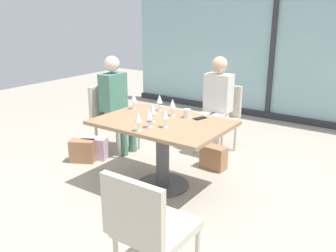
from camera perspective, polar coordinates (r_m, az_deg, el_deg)
The scene contains 20 objects.
ground_plane at distance 3.98m, azimuth -0.83°, elevation -9.30°, with size 12.00×12.00×0.00m, color #A89E8E.
window_wall_backdrop at distance 6.45m, azimuth 16.14°, elevation 11.70°, with size 5.56×0.10×2.70m.
dining_table_main at distance 3.77m, azimuth -0.86°, elevation -1.75°, with size 1.33×0.92×0.73m.
chair_far_left at distance 4.89m, azimuth -8.85°, elevation 1.91°, with size 0.50×0.46×0.87m.
chair_near_window at distance 4.84m, azimuth 8.03°, elevation 1.80°, with size 0.46×0.51×0.87m.
chair_front_right at distance 2.42m, azimuth -3.12°, elevation -15.16°, with size 0.46×0.50×0.87m.
person_far_left at distance 4.77m, azimuth -8.00°, elevation 4.06°, with size 0.39×0.34×1.26m.
person_near_window at distance 4.70m, azimuth 7.53°, elevation 3.88°, with size 0.34×0.39×1.26m.
wine_glass_0 at distance 4.16m, azimuth -5.41°, elevation 4.45°, with size 0.07×0.07×0.18m.
wine_glass_1 at distance 4.06m, azimuth -1.34°, elevation 4.20°, with size 0.07×0.07×0.18m.
wine_glass_2 at distance 3.87m, azimuth 0.71°, elevation 3.52°, with size 0.07×0.07×0.18m.
wine_glass_3 at distance 3.64m, azimuth -2.39°, elevation 2.62°, with size 0.07×0.07×0.18m.
wine_glass_4 at distance 3.38m, azimuth -4.75°, elevation 1.36°, with size 0.07×0.07×0.18m.
wine_glass_5 at distance 3.47m, azimuth -3.00°, elevation 1.85°, with size 0.07×0.07×0.18m.
wine_glass_6 at distance 3.47m, azimuth -0.47°, elevation 1.87°, with size 0.07×0.07×0.18m.
coffee_cup at distance 3.82m, azimuth 3.01°, elevation 1.98°, with size 0.08×0.08×0.09m, color white.
cell_phone_on_table at distance 3.81m, azimuth 5.03°, elevation 1.22°, with size 0.07×0.14×0.01m, color black.
handbag_0 at distance 4.71m, azimuth -11.33°, elevation -3.42°, with size 0.30×0.16×0.28m, color beige.
handbag_1 at distance 4.37m, azimuth 7.13°, elevation -4.90°, with size 0.30×0.16×0.28m, color #A3704C.
handbag_2 at distance 4.65m, azimuth -13.24°, elevation -3.82°, with size 0.30×0.16×0.28m, color #A3704C.
Camera 1 is at (2.06, -2.89, 1.81)m, focal length 38.96 mm.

